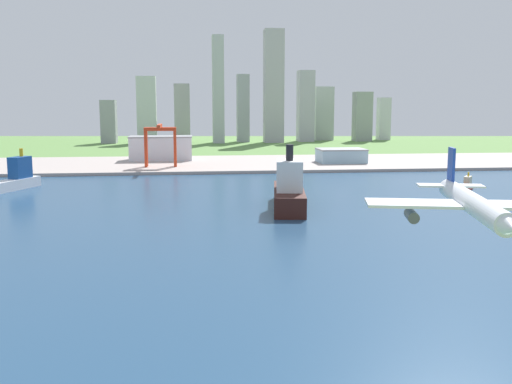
# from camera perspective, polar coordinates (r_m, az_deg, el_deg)

# --- Properties ---
(ground_plane) EXTENTS (2400.00, 2400.00, 0.00)m
(ground_plane) POSITION_cam_1_polar(r_m,az_deg,el_deg) (329.68, -0.76, -0.68)
(ground_plane) COLOR #5D8944
(water_bay) EXTENTS (840.00, 360.00, 0.15)m
(water_bay) POSITION_cam_1_polar(r_m,az_deg,el_deg) (270.99, 0.54, -2.69)
(water_bay) COLOR navy
(water_bay) RESTS_ON ground
(industrial_pier) EXTENTS (840.00, 140.00, 2.50)m
(industrial_pier) POSITION_cam_1_polar(r_m,az_deg,el_deg) (517.37, -2.91, 2.81)
(industrial_pier) COLOR #AB9E97
(industrial_pier) RESTS_ON ground
(airplane_landing) EXTENTS (35.23, 40.43, 11.47)m
(airplane_landing) POSITION_cam_1_polar(r_m,az_deg,el_deg) (102.50, 20.50, -1.10)
(airplane_landing) COLOR silver
(cargo_ship) EXTENTS (24.37, 65.06, 33.43)m
(cargo_ship) POSITION_cam_1_polar(r_m,az_deg,el_deg) (297.64, 3.27, 0.12)
(cargo_ship) COLOR #381914
(cargo_ship) RESTS_ON water_bay
(tugboat_small) EXTENTS (16.42, 19.62, 11.05)m
(tugboat_small) POSITION_cam_1_polar(r_m,az_deg,el_deg) (385.40, 20.05, 0.62)
(tugboat_small) COLOR #B22D1E
(tugboat_small) RESTS_ON water_bay
(ferry_boat) EXTENTS (23.69, 40.38, 25.41)m
(ferry_boat) POSITION_cam_1_polar(r_m,az_deg,el_deg) (397.51, -22.48, 1.33)
(ferry_boat) COLOR white
(ferry_boat) RESTS_ON water_bay
(port_crane_red) EXTENTS (26.15, 38.59, 35.12)m
(port_crane_red) POSITION_cam_1_polar(r_m,az_deg,el_deg) (482.75, -9.42, 5.49)
(port_crane_red) COLOR red
(port_crane_red) RESTS_ON industrial_pier
(warehouse_main) EXTENTS (57.78, 29.57, 22.08)m
(warehouse_main) POSITION_cam_1_polar(r_m,az_deg,el_deg) (546.37, -9.34, 4.31)
(warehouse_main) COLOR silver
(warehouse_main) RESTS_ON industrial_pier
(warehouse_annex) EXTENTS (41.14, 30.90, 12.25)m
(warehouse_annex) POSITION_cam_1_polar(r_m,az_deg,el_deg) (520.39, 8.37, 3.58)
(warehouse_annex) COLOR #99BCD1
(warehouse_annex) RESTS_ON industrial_pier
(distant_skyline) EXTENTS (428.59, 72.31, 157.87)m
(distant_skyline) POSITION_cam_1_polar(r_m,az_deg,el_deg) (844.75, -0.21, 8.61)
(distant_skyline) COLOR #91939A
(distant_skyline) RESTS_ON ground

